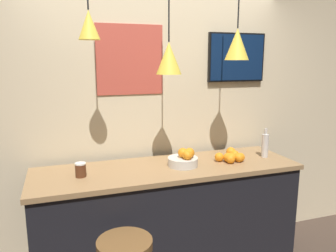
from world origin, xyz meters
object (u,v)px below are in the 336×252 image
mounted_tv (237,58)px  spread_jar (81,170)px  juice_bottle (265,145)px  fruit_bowl (184,159)px

mounted_tv → spread_jar: bearing=-165.1°
juice_bottle → spread_jar: (-1.66, -0.00, -0.06)m
fruit_bowl → mounted_tv: 1.19m
juice_bottle → spread_jar: size_ratio=2.43×
juice_bottle → mounted_tv: size_ratio=0.45×
spread_jar → mounted_tv: bearing=14.9°
spread_jar → fruit_bowl: bearing=-0.7°
fruit_bowl → mounted_tv: size_ratio=0.42×
spread_jar → mounted_tv: mounted_tv is taller
spread_jar → mounted_tv: size_ratio=0.18×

